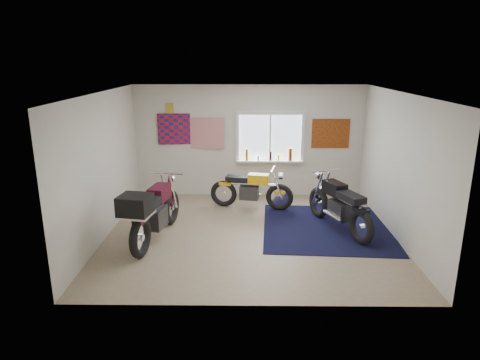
{
  "coord_description": "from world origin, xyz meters",
  "views": [
    {
      "loc": [
        -0.11,
        -7.7,
        3.29
      ],
      "look_at": [
        -0.2,
        0.4,
        0.98
      ],
      "focal_mm": 32.0,
      "sensor_mm": 36.0,
      "label": 1
    }
  ],
  "objects_px": {
    "navy_rug": "(326,228)",
    "maroon_tourer": "(152,212)",
    "black_chrome_bike": "(339,206)",
    "yellow_triumph": "(251,190)"
  },
  "relations": [
    {
      "from": "navy_rug",
      "to": "maroon_tourer",
      "type": "height_order",
      "value": "maroon_tourer"
    },
    {
      "from": "yellow_triumph",
      "to": "black_chrome_bike",
      "type": "relative_size",
      "value": 0.93
    },
    {
      "from": "navy_rug",
      "to": "black_chrome_bike",
      "type": "bearing_deg",
      "value": -15.88
    },
    {
      "from": "navy_rug",
      "to": "maroon_tourer",
      "type": "distance_m",
      "value": 3.45
    },
    {
      "from": "maroon_tourer",
      "to": "navy_rug",
      "type": "bearing_deg",
      "value": -67.61
    },
    {
      "from": "navy_rug",
      "to": "maroon_tourer",
      "type": "relative_size",
      "value": 1.14
    },
    {
      "from": "maroon_tourer",
      "to": "yellow_triumph",
      "type": "bearing_deg",
      "value": -33.55
    },
    {
      "from": "yellow_triumph",
      "to": "black_chrome_bike",
      "type": "height_order",
      "value": "black_chrome_bike"
    },
    {
      "from": "yellow_triumph",
      "to": "black_chrome_bike",
      "type": "xyz_separation_m",
      "value": [
        1.72,
        -1.24,
        0.06
      ]
    },
    {
      "from": "yellow_triumph",
      "to": "maroon_tourer",
      "type": "height_order",
      "value": "maroon_tourer"
    }
  ]
}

